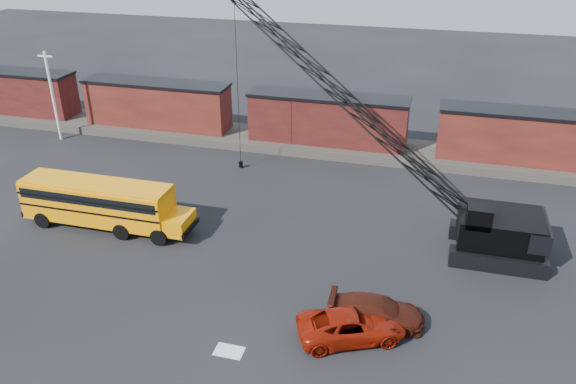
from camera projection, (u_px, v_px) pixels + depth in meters
The scene contains 12 objects.
ground at pixel (246, 299), 30.37m from camera, with size 160.00×160.00×0.00m, color black.
gravel_berm at pixel (327, 145), 49.17m from camera, with size 120.00×5.00×0.70m, color #4C463E.
boxcar_west_far at pixel (10, 91), 55.44m from camera, with size 13.70×3.10×4.17m.
boxcar_west_near at pixel (158, 104), 51.75m from camera, with size 13.70×3.10×4.17m.
boxcar_mid at pixel (328, 119), 48.07m from camera, with size 13.70×3.10×4.17m.
boxcar_east_near at pixel (526, 136), 44.39m from camera, with size 13.70×3.10×4.17m.
utility_pole at pixel (53, 95), 49.52m from camera, with size 1.40×0.24×8.00m.
snow_patch at pixel (229, 351), 26.81m from camera, with size 1.40×0.90×0.02m, color silver.
school_bus at pixel (103, 203), 36.51m from camera, with size 11.65×2.65×3.19m.
red_pickup at pixel (352, 325), 27.39m from camera, with size 2.46×5.33×1.48m, color maroon.
maroon_suv at pixel (377, 311), 28.39m from camera, with size 1.98×4.86×1.41m, color #3F130B.
crawler_crane at pixel (343, 97), 36.63m from camera, with size 22.47×10.72×14.05m.
Camera 1 is at (8.50, -23.03, 18.94)m, focal length 35.00 mm.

